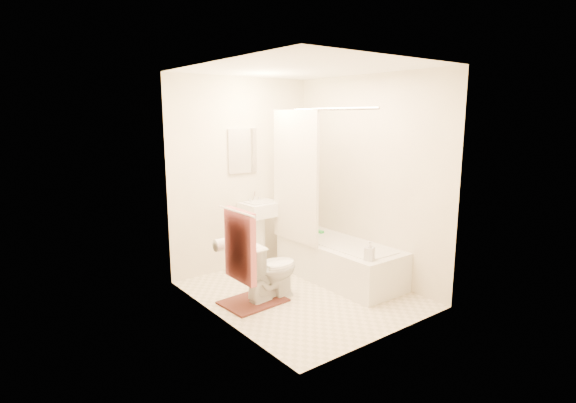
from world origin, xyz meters
TOP-DOWN VIEW (x-y plane):
  - floor at (0.00, 0.00)m, footprint 2.40×2.40m
  - ceiling at (0.00, 0.00)m, footprint 2.40×2.40m
  - wall_back at (0.00, 1.20)m, footprint 2.00×0.02m
  - wall_left at (-1.00, 0.00)m, footprint 0.02×2.40m
  - wall_right at (1.00, 0.00)m, footprint 0.02×2.40m
  - mirror at (0.00, 1.18)m, footprint 0.40×0.03m
  - curtain_rod at (0.30, 0.10)m, footprint 0.03×1.70m
  - shower_curtain at (0.30, 0.50)m, footprint 0.04×0.80m
  - towel_bar at (-0.96, -0.25)m, footprint 0.02×0.60m
  - towel at (-0.93, -0.25)m, footprint 0.06×0.45m
  - toilet_paper at (-0.93, 0.12)m, footprint 0.11×0.12m
  - toilet at (-0.35, 0.11)m, footprint 0.69×0.43m
  - sink at (0.14, 1.02)m, footprint 0.49×0.40m
  - bathtub at (0.65, 0.09)m, footprint 0.69×1.58m
  - bath_mat at (-0.55, 0.13)m, footprint 0.66×0.52m
  - soap_bottle at (0.45, -0.56)m, footprint 0.12×0.12m
  - scrub_brush at (0.75, 0.62)m, footprint 0.08×0.20m

SIDE VIEW (x-z plane):
  - floor at x=0.00m, z-range 0.00..0.00m
  - bath_mat at x=-0.55m, z-range 0.00..0.02m
  - bathtub at x=0.65m, z-range 0.00..0.45m
  - toilet at x=-0.35m, z-range 0.00..0.65m
  - scrub_brush at x=0.75m, z-range 0.45..0.49m
  - sink at x=0.14m, z-range 0.00..0.93m
  - soap_bottle at x=0.45m, z-range 0.45..0.65m
  - toilet_paper at x=-0.93m, z-range 0.64..0.76m
  - towel at x=-0.93m, z-range 0.45..1.11m
  - towel_bar at x=-0.96m, z-range 1.09..1.11m
  - wall_back at x=0.00m, z-range 0.00..2.40m
  - wall_left at x=-1.00m, z-range 0.00..2.40m
  - wall_right at x=1.00m, z-range 0.00..2.40m
  - shower_curtain at x=0.30m, z-range 0.44..2.00m
  - mirror at x=0.00m, z-range 1.23..1.77m
  - curtain_rod at x=0.30m, z-range 1.98..2.02m
  - ceiling at x=0.00m, z-range 2.40..2.40m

